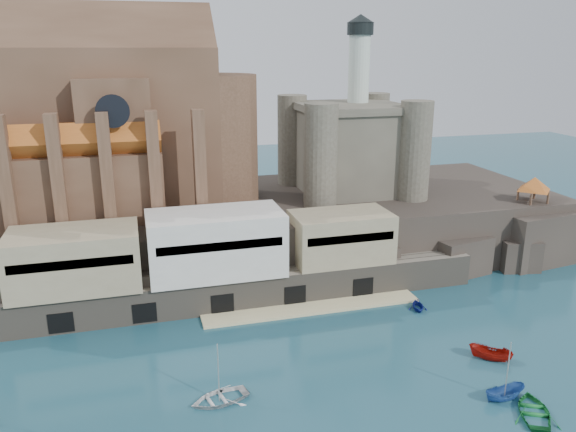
# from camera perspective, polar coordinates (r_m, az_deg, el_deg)

# --- Properties ---
(ground) EXTENTS (300.00, 300.00, 0.00)m
(ground) POSITION_cam_1_polar(r_m,az_deg,el_deg) (62.01, 6.02, -16.63)
(ground) COLOR #184251
(ground) RESTS_ON ground
(promontory) EXTENTS (100.00, 36.00, 10.00)m
(promontory) POSITION_cam_1_polar(r_m,az_deg,el_deg) (94.05, -2.78, -1.29)
(promontory) COLOR black
(promontory) RESTS_ON ground
(quay) EXTENTS (70.00, 12.00, 13.05)m
(quay) POSITION_cam_1_polar(r_m,az_deg,el_deg) (76.87, -7.35, -4.72)
(quay) COLOR #6C6456
(quay) RESTS_ON ground
(church) EXTENTS (47.00, 25.93, 30.51)m
(church) POSITION_cam_1_polar(r_m,az_deg,el_deg) (90.61, -18.39, 8.37)
(church) COLOR #4E3524
(church) RESTS_ON promontory
(castle_keep) EXTENTS (21.20, 21.20, 29.30)m
(castle_keep) POSITION_cam_1_polar(r_m,az_deg,el_deg) (97.22, 6.34, 7.35)
(castle_keep) COLOR #4E493D
(castle_keep) RESTS_ON promontory
(rock_outcrop) EXTENTS (14.50, 10.50, 8.70)m
(rock_outcrop) POSITION_cam_1_polar(r_m,az_deg,el_deg) (100.81, 23.21, -1.97)
(rock_outcrop) COLOR black
(rock_outcrop) RESTS_ON ground
(pavilion) EXTENTS (6.40, 6.40, 5.40)m
(pavilion) POSITION_cam_1_polar(r_m,az_deg,el_deg) (98.68, 23.73, 2.86)
(pavilion) COLOR #4E3524
(pavilion) RESTS_ON rock_outcrop
(boat_2) EXTENTS (1.85, 1.81, 4.53)m
(boat_2) POSITION_cam_1_polar(r_m,az_deg,el_deg) (63.48, 21.09, -16.92)
(boat_2) COLOR #265098
(boat_2) RESTS_ON ground
(boat_3) EXTENTS (4.47, 3.13, 6.13)m
(boat_3) POSITION_cam_1_polar(r_m,az_deg,el_deg) (62.35, 23.69, -17.92)
(boat_3) COLOR #15722F
(boat_3) RESTS_ON ground
(boat_5) EXTENTS (2.57, 2.56, 4.81)m
(boat_5) POSITION_cam_1_polar(r_m,az_deg,el_deg) (69.77, 19.82, -13.53)
(boat_5) COLOR #921108
(boat_5) RESTS_ON ground
(boat_6) EXTENTS (2.17, 4.43, 5.96)m
(boat_6) POSITION_cam_1_polar(r_m,az_deg,el_deg) (59.72, -6.97, -18.13)
(boat_6) COLOR silver
(boat_6) RESTS_ON ground
(boat_7) EXTENTS (3.37, 2.54, 3.48)m
(boat_7) POSITION_cam_1_polar(r_m,az_deg,el_deg) (79.07, 13.02, -9.20)
(boat_7) COLOR navy
(boat_7) RESTS_ON ground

